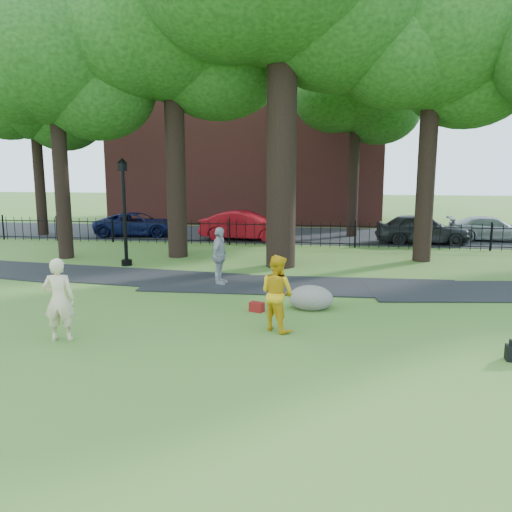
% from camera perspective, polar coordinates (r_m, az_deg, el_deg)
% --- Properties ---
extents(ground, '(120.00, 120.00, 0.00)m').
position_cam_1_polar(ground, '(12.25, -0.51, -7.50)').
color(ground, '#3D6824').
rests_on(ground, ground).
extents(footpath, '(36.07, 3.85, 0.03)m').
position_cam_1_polar(footpath, '(15.89, 5.28, -3.44)').
color(footpath, black).
rests_on(footpath, ground).
extents(street, '(80.00, 7.00, 0.02)m').
position_cam_1_polar(street, '(27.84, 4.67, 2.39)').
color(street, black).
rests_on(street, ground).
extents(iron_fence, '(44.00, 0.04, 1.20)m').
position_cam_1_polar(iron_fence, '(23.81, 4.03, 2.55)').
color(iron_fence, black).
rests_on(iron_fence, ground).
extents(brick_building, '(18.00, 8.00, 12.00)m').
position_cam_1_polar(brick_building, '(36.09, -0.82, 13.71)').
color(brick_building, maroon).
rests_on(brick_building, ground).
extents(tree_row, '(26.82, 7.96, 12.42)m').
position_cam_1_polar(tree_row, '(20.47, 5.01, 22.59)').
color(tree_row, black).
rests_on(tree_row, ground).
extents(woman, '(0.73, 0.56, 1.81)m').
position_cam_1_polar(woman, '(11.54, -21.58, -4.65)').
color(woman, beige).
rests_on(woman, ground).
extents(man, '(1.08, 1.05, 1.76)m').
position_cam_1_polar(man, '(11.41, 2.43, -4.24)').
color(man, gold).
rests_on(man, ground).
extents(pedestrian, '(0.57, 1.13, 1.85)m').
position_cam_1_polar(pedestrian, '(15.90, -4.20, -0.01)').
color(pedestrian, '#9E9DA2').
rests_on(pedestrian, ground).
extents(boulder, '(1.39, 1.21, 0.69)m').
position_cam_1_polar(boulder, '(13.33, 6.28, -4.57)').
color(boulder, slate).
rests_on(boulder, ground).
extents(lamppost, '(0.40, 0.40, 4.06)m').
position_cam_1_polar(lamppost, '(19.51, -14.80, 4.70)').
color(lamppost, black).
rests_on(lamppost, ground).
extents(red_bag, '(0.42, 0.35, 0.25)m').
position_cam_1_polar(red_bag, '(13.04, 0.09, -5.84)').
color(red_bag, maroon).
rests_on(red_bag, ground).
extents(red_sedan, '(4.69, 1.95, 1.51)m').
position_cam_1_polar(red_sedan, '(25.73, -1.23, 3.48)').
color(red_sedan, maroon).
rests_on(red_sedan, ground).
extents(navy_van, '(4.79, 2.59, 1.28)m').
position_cam_1_polar(navy_van, '(28.15, -13.37, 3.54)').
color(navy_van, '#0C133D').
rests_on(navy_van, ground).
extents(grey_car, '(4.43, 1.88, 1.50)m').
position_cam_1_polar(grey_car, '(25.83, 18.41, 2.98)').
color(grey_car, black).
rests_on(grey_car, ground).
extents(silver_car, '(4.36, 2.07, 1.23)m').
position_cam_1_polar(silver_car, '(28.26, 25.27, 2.82)').
color(silver_car, '#989CA0').
rests_on(silver_car, ground).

